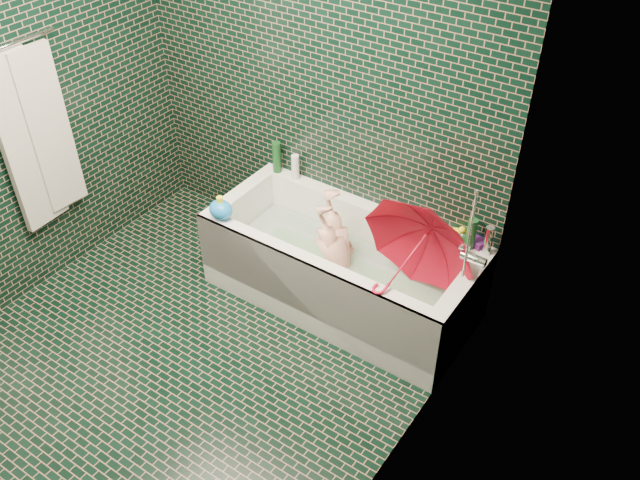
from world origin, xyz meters
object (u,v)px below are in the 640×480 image
Objects in this scene: bathtub at (340,275)px; bath_toy at (221,209)px; umbrella at (408,259)px; child at (340,263)px; rubber_duck at (457,232)px.

bathtub is 8.69× the size of bath_toy.
bath_toy is (-0.70, -0.29, 0.41)m from bathtub.
bathtub is 0.65m from umbrella.
bath_toy reaches higher than child.
umbrella is (0.49, -0.08, 0.32)m from child.
umbrella is (0.49, -0.07, 0.42)m from bathtub.
rubber_duck is (0.60, 0.35, 0.38)m from bathtub.
rubber_duck is (0.11, 0.43, -0.04)m from umbrella.
bath_toy is at bearing -150.31° from rubber_duck.
rubber_duck is at bearing 81.04° from umbrella.
child is 1.41× the size of umbrella.
bathtub is 1.82× the size of child.
umbrella is at bearing 67.12° from child.
child is 4.77× the size of bath_toy.
umbrella is 6.07× the size of rubber_duck.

